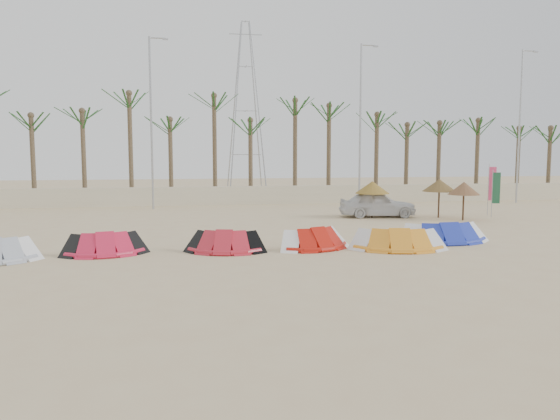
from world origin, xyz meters
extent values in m
plane|color=#CFB98C|center=(0.00, 0.00, 0.00)|extent=(120.00, 120.00, 0.00)
cube|color=beige|center=(0.00, 22.00, 0.65)|extent=(60.00, 0.30, 1.30)
cylinder|color=brown|center=(-14.00, 23.50, 3.25)|extent=(0.32, 0.32, 6.50)
ellipsoid|color=#194719|center=(-14.00, 23.50, 6.50)|extent=(4.00, 4.00, 2.40)
cylinder|color=brown|center=(-4.00, 23.50, 3.25)|extent=(0.32, 0.32, 6.50)
ellipsoid|color=#194719|center=(-4.00, 23.50, 6.50)|extent=(4.00, 4.00, 2.40)
cylinder|color=brown|center=(6.00, 23.50, 3.25)|extent=(0.32, 0.32, 6.50)
ellipsoid|color=#194719|center=(6.00, 23.50, 6.50)|extent=(4.00, 4.00, 2.40)
cylinder|color=brown|center=(16.00, 23.50, 3.25)|extent=(0.32, 0.32, 6.50)
ellipsoid|color=#194719|center=(16.00, 23.50, 6.50)|extent=(4.00, 4.00, 2.40)
cylinder|color=brown|center=(24.00, 23.50, 3.25)|extent=(0.32, 0.32, 6.50)
ellipsoid|color=#194719|center=(24.00, 23.50, 6.50)|extent=(4.00, 4.00, 2.40)
cylinder|color=#A5A8AD|center=(-6.00, 20.00, 5.50)|extent=(0.14, 0.14, 11.00)
cylinder|color=#A5A8AD|center=(-5.50, 20.00, 10.90)|extent=(1.00, 0.08, 0.08)
cube|color=#A5A8AD|center=(-5.00, 20.00, 10.85)|extent=(0.35, 0.14, 0.10)
cylinder|color=#A5A8AD|center=(8.00, 20.00, 5.50)|extent=(0.14, 0.14, 11.00)
cylinder|color=#A5A8AD|center=(8.50, 20.00, 10.90)|extent=(1.00, 0.08, 0.08)
cube|color=#A5A8AD|center=(9.00, 20.00, 10.85)|extent=(0.35, 0.14, 0.10)
cylinder|color=#A5A8AD|center=(20.00, 20.00, 5.50)|extent=(0.14, 0.14, 11.00)
cylinder|color=#A5A8AD|center=(20.50, 20.00, 10.90)|extent=(1.00, 0.08, 0.08)
cube|color=#A5A8AD|center=(21.00, 20.00, 10.85)|extent=(0.35, 0.14, 0.10)
cube|color=white|center=(-9.15, 3.25, 0.25)|extent=(0.87, 1.22, 0.40)
cylinder|color=red|center=(-6.78, 3.91, 0.10)|extent=(2.61, 0.71, 0.20)
cube|color=black|center=(-7.96, 4.01, 0.25)|extent=(0.80, 1.20, 0.40)
cube|color=black|center=(-5.60, 4.01, 0.25)|extent=(0.80, 1.20, 0.40)
cylinder|color=red|center=(-2.47, 3.70, 0.10)|extent=(2.56, 0.78, 0.20)
cube|color=black|center=(-3.63, 3.80, 0.25)|extent=(0.83, 1.21, 0.40)
cube|color=black|center=(-1.31, 3.80, 0.25)|extent=(0.83, 1.21, 0.40)
cylinder|color=red|center=(1.04, 3.82, 0.10)|extent=(2.52, 1.19, 0.20)
cube|color=white|center=(-0.15, 3.92, 0.25)|extent=(0.97, 1.25, 0.40)
cube|color=white|center=(2.23, 3.92, 0.25)|extent=(0.97, 1.25, 0.40)
cylinder|color=orange|center=(4.07, 3.11, 0.10)|extent=(3.19, 0.88, 0.20)
cube|color=silver|center=(2.61, 3.21, 0.25)|extent=(0.82, 1.20, 0.40)
cube|color=silver|center=(5.52, 3.21, 0.25)|extent=(0.82, 1.20, 0.40)
cylinder|color=#2134B5|center=(6.66, 4.46, 0.10)|extent=(3.41, 0.29, 0.20)
cube|color=white|center=(5.13, 4.56, 0.25)|extent=(0.63, 1.11, 0.40)
cube|color=white|center=(8.20, 4.56, 0.25)|extent=(0.63, 1.11, 0.40)
cylinder|color=#4C331E|center=(6.53, 13.14, 0.99)|extent=(0.10, 0.10, 1.97)
cone|color=olive|center=(6.53, 13.14, 1.72)|extent=(1.95, 1.95, 0.70)
cylinder|color=#4C331E|center=(11.01, 11.09, 1.00)|extent=(0.10, 0.10, 2.00)
cone|color=brown|center=(11.01, 11.09, 1.75)|extent=(1.72, 1.72, 0.70)
cylinder|color=#4C331E|center=(10.24, 12.43, 1.05)|extent=(0.10, 0.10, 2.09)
cone|color=brown|center=(10.24, 12.43, 1.84)|extent=(1.90, 1.90, 0.70)
cylinder|color=#A5A8AD|center=(13.55, 12.94, 1.51)|extent=(0.04, 0.04, 3.02)
cube|color=#FA4479|center=(13.77, 12.94, 1.87)|extent=(0.42, 0.11, 1.96)
cylinder|color=#A5A8AD|center=(13.29, 12.09, 1.35)|extent=(0.04, 0.04, 2.71)
cube|color=#1E5939|center=(13.51, 12.09, 1.68)|extent=(0.40, 0.16, 1.76)
imported|color=silver|center=(6.94, 13.38, 0.73)|extent=(4.48, 2.23, 1.47)
camera|label=1|loc=(-3.84, -16.32, 3.72)|focal=35.00mm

